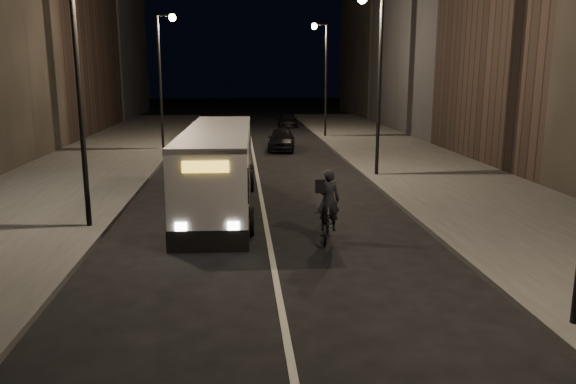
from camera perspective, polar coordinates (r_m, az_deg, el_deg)
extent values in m
plane|color=black|center=(14.49, -1.44, -7.75)|extent=(180.00, 180.00, 0.00)
cube|color=#393937|center=(29.53, 13.51, 2.41)|extent=(7.00, 70.00, 0.16)
cube|color=#393937|center=(29.05, -20.24, 1.84)|extent=(7.00, 70.00, 0.16)
cylinder|color=black|center=(26.39, 9.26, 10.38)|extent=(0.16, 0.16, 8.00)
cylinder|color=black|center=(42.09, 3.87, 11.15)|extent=(0.16, 0.16, 8.00)
cube|color=black|center=(42.14, 3.33, 16.60)|extent=(0.90, 0.08, 0.08)
sphere|color=#FFD18C|center=(42.07, 2.69, 16.48)|extent=(0.44, 0.44, 0.44)
cylinder|color=black|center=(18.24, -20.42, 9.00)|extent=(0.16, 0.16, 8.00)
cylinder|color=black|center=(35.92, -12.85, 10.69)|extent=(0.16, 0.16, 8.00)
cube|color=black|center=(35.99, -12.42, 17.10)|extent=(0.90, 0.08, 0.08)
sphere|color=#FFD18C|center=(35.93, -11.67, 16.98)|extent=(0.44, 0.44, 0.44)
cube|color=silver|center=(20.71, -7.06, 2.38)|extent=(2.53, 10.82, 2.87)
cube|color=black|center=(20.64, -7.09, 3.48)|extent=(2.59, 10.46, 1.03)
cube|color=silver|center=(20.52, -7.17, 6.20)|extent=(2.55, 10.82, 0.16)
cube|color=gold|center=(15.25, -8.39, 2.56)|extent=(1.26, 0.14, 0.31)
cylinder|color=black|center=(17.37, -11.43, -3.03)|extent=(0.34, 0.90, 0.90)
cylinder|color=black|center=(17.20, -4.01, -2.97)|extent=(0.34, 0.90, 0.90)
cylinder|color=black|center=(24.32, -9.15, 1.42)|extent=(0.34, 0.90, 0.90)
cylinder|color=black|center=(24.19, -3.86, 1.49)|extent=(0.34, 0.90, 0.90)
imported|color=black|center=(16.71, 3.97, -3.25)|extent=(1.00, 1.98, 0.99)
imported|color=black|center=(16.33, 4.12, -0.81)|extent=(0.73, 0.55, 1.81)
imported|color=black|center=(35.57, -0.67, 5.37)|extent=(2.07, 4.21, 1.38)
imported|color=#3D3D3F|center=(42.03, -8.79, 6.26)|extent=(1.65, 4.11, 1.33)
imported|color=black|center=(50.93, 0.02, 7.33)|extent=(1.74, 4.02, 1.15)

